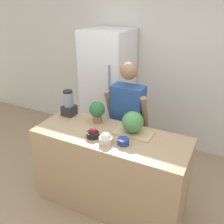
{
  "coord_description": "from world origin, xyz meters",
  "views": [
    {
      "loc": [
        1.05,
        -1.72,
        2.3
      ],
      "look_at": [
        0.0,
        0.36,
        1.2
      ],
      "focal_mm": 40.0,
      "sensor_mm": 36.0,
      "label": 1
    }
  ],
  "objects": [
    {
      "name": "ground_plane",
      "position": [
        0.0,
        0.0,
        0.0
      ],
      "size": [
        14.0,
        14.0,
        0.0
      ],
      "primitive_type": "plane",
      "color": "tan"
    },
    {
      "name": "refrigerator",
      "position": [
        -0.69,
        1.6,
        0.93
      ],
      "size": [
        0.67,
        0.72,
        1.86
      ],
      "color": "white",
      "rests_on": "ground_plane"
    },
    {
      "name": "wall_back",
      "position": [
        0.0,
        1.99,
        1.3
      ],
      "size": [
        8.0,
        0.06,
        2.6
      ],
      "color": "silver",
      "rests_on": "ground_plane"
    },
    {
      "name": "bowl_cherries",
      "position": [
        -0.14,
        0.2,
        0.99
      ],
      "size": [
        0.13,
        0.13,
        0.1
      ],
      "color": "black",
      "rests_on": "counter_island"
    },
    {
      "name": "bowl_cream",
      "position": [
        0.03,
        0.16,
        1.0
      ],
      "size": [
        0.14,
        0.14,
        0.12
      ],
      "color": "beige",
      "rests_on": "counter_island"
    },
    {
      "name": "counter_island",
      "position": [
        0.0,
        0.33,
        0.48
      ],
      "size": [
        1.68,
        0.66,
        0.95
      ],
      "color": "tan",
      "rests_on": "ground_plane"
    },
    {
      "name": "potted_plant",
      "position": [
        -0.27,
        0.52,
        1.1
      ],
      "size": [
        0.18,
        0.18,
        0.25
      ],
      "color": "#996647",
      "rests_on": "counter_island"
    },
    {
      "name": "bowl_small_blue",
      "position": [
        0.2,
        0.22,
        0.99
      ],
      "size": [
        0.12,
        0.12,
        0.06
      ],
      "color": "navy",
      "rests_on": "counter_island"
    },
    {
      "name": "blender",
      "position": [
        -0.67,
        0.53,
        1.09
      ],
      "size": [
        0.15,
        0.15,
        0.32
      ],
      "color": "#28282D",
      "rests_on": "counter_island"
    },
    {
      "name": "person",
      "position": [
        -0.04,
        0.87,
        0.83
      ],
      "size": [
        0.53,
        0.26,
        1.62
      ],
      "color": "#333338",
      "rests_on": "ground_plane"
    },
    {
      "name": "watermelon",
      "position": [
        0.19,
        0.47,
        1.08
      ],
      "size": [
        0.23,
        0.23,
        0.23
      ],
      "color": "#4C8C47",
      "rests_on": "cutting_board"
    },
    {
      "name": "cutting_board",
      "position": [
        0.21,
        0.46,
        0.96
      ],
      "size": [
        0.42,
        0.23,
        0.01
      ],
      "color": "tan",
      "rests_on": "counter_island"
    }
  ]
}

